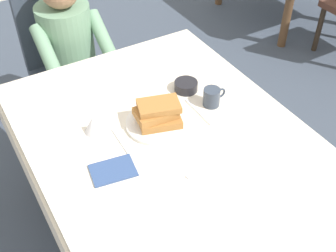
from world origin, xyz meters
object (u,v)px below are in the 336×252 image
fork_left_of_plate (121,142)px  plate_breakfast (159,123)px  bowl_butter (186,86)px  diner_person (70,48)px  breakfast_stack (158,114)px  cup_coffee (212,97)px  spoon_near_edge (201,168)px  dining_table_main (172,155)px  chair_diner (65,56)px  syrup_pitcher (93,125)px  knife_right_of_plate (199,112)px

fork_left_of_plate → plate_breakfast: bearing=-81.9°
bowl_butter → diner_person: bearing=112.0°
breakfast_stack → cup_coffee: 0.28m
cup_coffee → spoon_near_edge: 0.40m
dining_table_main → diner_person: size_ratio=1.36×
chair_diner → spoon_near_edge: chair_diner is taller
chair_diner → syrup_pitcher: 1.01m
diner_person → breakfast_stack: bearing=94.3°
diner_person → bowl_butter: bearing=112.0°
cup_coffee → spoon_near_edge: (-0.26, -0.31, -0.04)m
dining_table_main → spoon_near_edge: bearing=-85.6°
syrup_pitcher → fork_left_of_plate: size_ratio=0.44×
diner_person → cup_coffee: (0.34, -0.90, 0.11)m
dining_table_main → knife_right_of_plate: size_ratio=7.62×
plate_breakfast → spoon_near_edge: plate_breakfast is taller
diner_person → fork_left_of_plate: 0.93m
breakfast_stack → cup_coffee: (0.28, 0.00, -0.02)m
dining_table_main → breakfast_stack: breakfast_stack is taller
bowl_butter → spoon_near_edge: 0.51m
chair_diner → spoon_near_edge: size_ratio=6.20×
fork_left_of_plate → knife_right_of_plate: bearing=-87.9°
diner_person → fork_left_of_plate: diner_person is taller
plate_breakfast → chair_diner: bearing=93.9°
syrup_pitcher → spoon_near_edge: (0.27, -0.41, -0.04)m
syrup_pitcher → fork_left_of_plate: syrup_pitcher is taller
dining_table_main → syrup_pitcher: 0.36m
plate_breakfast → knife_right_of_plate: (0.19, -0.02, -0.01)m
cup_coffee → knife_right_of_plate: cup_coffee is taller
diner_person → syrup_pitcher: diner_person is taller
chair_diner → breakfast_stack: (0.07, -1.06, 0.27)m
dining_table_main → fork_left_of_plate: size_ratio=8.47×
chair_diner → bowl_butter: 0.98m
dining_table_main → plate_breakfast: plate_breakfast is taller
plate_breakfast → bowl_butter: size_ratio=2.55×
bowl_butter → breakfast_stack: bearing=-146.9°
fork_left_of_plate → spoon_near_edge: 0.35m
diner_person → spoon_near_edge: 1.22m
bowl_butter → dining_table_main: bearing=-131.9°
chair_diner → diner_person: (-0.00, -0.16, 0.14)m
fork_left_of_plate → knife_right_of_plate: size_ratio=0.90×
chair_diner → knife_right_of_plate: bearing=103.7°
syrup_pitcher → cup_coffee: bearing=-10.8°
diner_person → knife_right_of_plate: (0.26, -0.92, 0.07)m
fork_left_of_plate → dining_table_main: bearing=-114.3°
breakfast_stack → spoon_near_edge: size_ratio=1.38×
chair_diner → fork_left_of_plate: 1.10m
plate_breakfast → syrup_pitcher: syrup_pitcher is taller
chair_diner → breakfast_stack: 1.10m
dining_table_main → bowl_butter: 0.37m
chair_diner → knife_right_of_plate: size_ratio=4.65×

